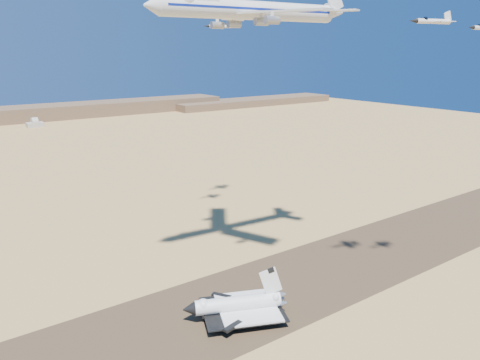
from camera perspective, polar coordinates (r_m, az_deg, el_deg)
ground at (r=175.46m, az=-0.13°, el=-14.81°), size 1200.00×1200.00×0.00m
runway at (r=175.45m, az=-0.13°, el=-14.80°), size 600.00×50.00×0.06m
ridgeline at (r=673.05m, az=-22.66°, el=7.38°), size 960.00×90.00×18.00m
shuttle at (r=164.96m, az=-0.37°, el=-15.03°), size 36.32×30.63×17.67m
carrier_747 at (r=171.69m, az=0.74°, el=20.02°), size 81.61×62.95×20.30m
crew_a at (r=168.30m, az=3.58°, el=-15.93°), size 0.47×0.64×1.61m
crew_b at (r=164.21m, az=4.40°, el=-16.78°), size 0.73×0.99×1.81m
crew_c at (r=166.67m, az=2.80°, el=-16.25°), size 1.08×0.99×1.67m
chase_jet_a at (r=162.47m, az=22.40°, el=17.47°), size 16.03×9.21×4.06m
chase_jet_c at (r=226.58m, az=-2.50°, el=18.22°), size 14.90×8.13×3.71m
chase_jet_d at (r=243.99m, az=-1.03°, el=19.46°), size 16.58×8.99×4.13m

